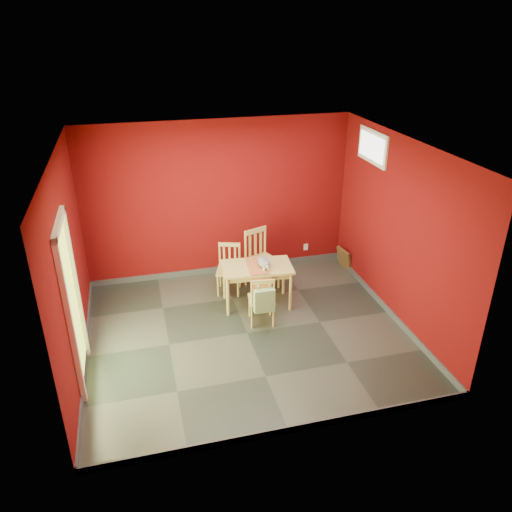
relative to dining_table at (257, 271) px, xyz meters
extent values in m
plane|color=#2D342D|center=(-0.34, -0.76, -0.59)|extent=(4.50, 4.50, 0.00)
plane|color=#630A0A|center=(-0.34, 1.24, 0.76)|extent=(4.50, 0.00, 4.50)
plane|color=#630A0A|center=(-0.34, -2.76, 0.76)|extent=(4.50, 0.00, 4.50)
plane|color=#630A0A|center=(-2.59, -0.76, 0.76)|extent=(0.00, 4.00, 4.00)
plane|color=#630A0A|center=(1.91, -0.76, 0.76)|extent=(0.00, 4.00, 4.00)
plane|color=white|center=(-0.34, -0.76, 2.11)|extent=(4.50, 4.50, 0.00)
cube|color=#3F4244|center=(-0.34, 1.23, -0.54)|extent=(4.50, 0.02, 0.10)
cube|color=#3F4244|center=(-0.34, -2.74, -0.54)|extent=(4.50, 0.02, 0.10)
cube|color=#3F4244|center=(-2.58, -0.76, -0.54)|extent=(0.03, 4.00, 0.10)
cube|color=#3F4244|center=(1.89, -0.76, -0.54)|extent=(0.03, 4.00, 0.10)
cube|color=#B7D838|center=(-2.58, -1.16, 0.44)|extent=(0.02, 0.85, 2.05)
cube|color=white|center=(-2.56, -1.62, 0.48)|extent=(0.06, 0.08, 2.13)
cube|color=white|center=(-2.56, -0.69, 0.48)|extent=(0.06, 0.08, 2.13)
cube|color=white|center=(-2.56, -1.16, 1.50)|extent=(0.06, 1.01, 0.08)
cube|color=white|center=(1.89, 0.24, 1.76)|extent=(0.03, 0.90, 0.50)
cube|color=white|center=(1.87, 0.24, 1.76)|extent=(0.02, 0.76, 0.36)
cube|color=silver|center=(1.26, 1.23, -0.29)|extent=(0.08, 0.02, 0.12)
cube|color=tan|center=(0.00, 0.00, 0.07)|extent=(1.14, 0.73, 0.04)
cube|color=tan|center=(0.00, 0.00, 0.00)|extent=(1.02, 0.61, 0.09)
cylinder|color=tan|center=(-0.51, -0.21, -0.27)|extent=(0.05, 0.05, 0.64)
cylinder|color=tan|center=(-0.46, 0.31, -0.27)|extent=(0.05, 0.05, 0.64)
cylinder|color=tan|center=(0.46, -0.31, -0.27)|extent=(0.05, 0.05, 0.64)
cylinder|color=tan|center=(0.51, 0.21, -0.27)|extent=(0.05, 0.05, 0.64)
cube|color=#BC5D30|center=(0.00, 0.00, 0.09)|extent=(0.35, 0.63, 0.01)
cube|color=#BC5D30|center=(0.00, -0.31, -0.07)|extent=(0.29, 0.04, 0.30)
cube|color=tan|center=(-0.35, 0.49, -0.20)|extent=(0.48, 0.48, 0.04)
cylinder|color=tan|center=(-0.55, 0.39, -0.40)|extent=(0.03, 0.03, 0.37)
cylinder|color=tan|center=(-0.45, 0.70, -0.40)|extent=(0.03, 0.03, 0.37)
cylinder|color=tan|center=(-0.24, 0.29, -0.40)|extent=(0.03, 0.03, 0.37)
cylinder|color=tan|center=(-0.14, 0.60, -0.40)|extent=(0.03, 0.03, 0.37)
cylinder|color=tan|center=(-0.45, 0.70, 0.03)|extent=(0.03, 0.03, 0.41)
cylinder|color=tan|center=(-0.14, 0.60, 0.03)|extent=(0.03, 0.03, 0.41)
cube|color=tan|center=(-0.30, 0.65, 0.19)|extent=(0.34, 0.14, 0.06)
cube|color=tan|center=(-0.38, 0.68, -0.01)|extent=(0.04, 0.03, 0.32)
cube|color=tan|center=(-0.30, 0.65, -0.01)|extent=(0.04, 0.03, 0.32)
cube|color=tan|center=(-0.21, 0.62, -0.01)|extent=(0.04, 0.03, 0.32)
cube|color=tan|center=(0.23, 0.53, -0.11)|extent=(0.60, 0.60, 0.04)
cylinder|color=tan|center=(0.12, 0.27, -0.36)|extent=(0.04, 0.04, 0.45)
cylinder|color=tan|center=(-0.03, 0.64, -0.36)|extent=(0.04, 0.04, 0.45)
cylinder|color=tan|center=(0.49, 0.41, -0.36)|extent=(0.04, 0.04, 0.45)
cylinder|color=tan|center=(0.35, 0.78, -0.36)|extent=(0.04, 0.04, 0.45)
cylinder|color=tan|center=(-0.03, 0.64, 0.16)|extent=(0.04, 0.04, 0.50)
cylinder|color=tan|center=(0.35, 0.78, 0.16)|extent=(0.04, 0.04, 0.50)
cube|color=tan|center=(0.16, 0.71, 0.36)|extent=(0.41, 0.19, 0.08)
cube|color=tan|center=(0.06, 0.67, 0.11)|extent=(0.04, 0.03, 0.39)
cube|color=tan|center=(0.16, 0.71, 0.11)|extent=(0.04, 0.03, 0.39)
cube|color=tan|center=(0.26, 0.75, 0.11)|extent=(0.04, 0.03, 0.39)
cube|color=tan|center=(-0.06, -0.52, -0.21)|extent=(0.42, 0.42, 0.04)
cylinder|color=tan|center=(0.12, -0.38, -0.41)|extent=(0.03, 0.03, 0.36)
cylinder|color=tan|center=(0.07, -0.70, -0.41)|extent=(0.03, 0.03, 0.36)
cylinder|color=tan|center=(-0.20, -0.34, -0.41)|extent=(0.03, 0.03, 0.36)
cylinder|color=tan|center=(-0.24, -0.65, -0.41)|extent=(0.03, 0.03, 0.36)
cylinder|color=tan|center=(0.07, -0.70, 0.01)|extent=(0.03, 0.03, 0.40)
cylinder|color=tan|center=(-0.24, -0.65, 0.01)|extent=(0.03, 0.03, 0.40)
cube|color=tan|center=(-0.09, -0.67, 0.17)|extent=(0.34, 0.08, 0.06)
cube|color=tan|center=(0.00, -0.69, -0.03)|extent=(0.03, 0.02, 0.31)
cube|color=tan|center=(-0.09, -0.67, -0.03)|extent=(0.03, 0.02, 0.31)
cube|color=tan|center=(-0.17, -0.66, -0.03)|extent=(0.03, 0.02, 0.31)
cube|color=#81B172|center=(-0.09, -0.75, -0.09)|extent=(0.30, 0.09, 0.35)
cylinder|color=#81B172|center=(-0.17, -0.69, 0.15)|extent=(0.01, 0.15, 0.01)
cylinder|color=#81B172|center=(0.00, -0.69, 0.15)|extent=(0.01, 0.15, 0.01)
cube|color=brown|center=(1.85, 0.81, -0.40)|extent=(0.18, 0.39, 0.37)
cube|color=black|center=(1.84, 0.81, -0.40)|extent=(0.12, 0.27, 0.26)
camera|label=1|loc=(-1.73, -6.62, 3.57)|focal=35.00mm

